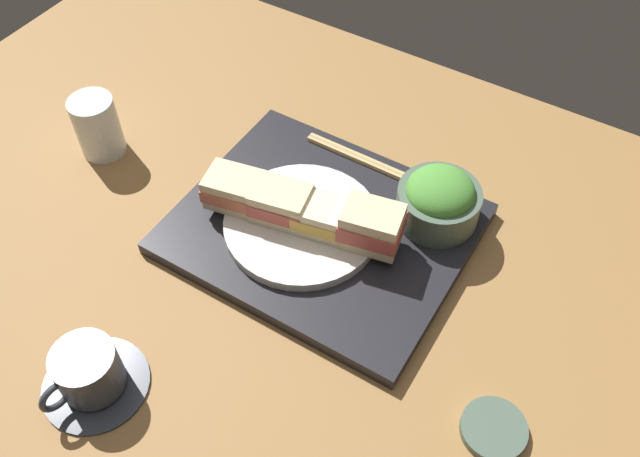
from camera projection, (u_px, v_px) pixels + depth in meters
ground_plane at (271, 252)px, 97.41cm from camera, size 140.00×100.00×3.00cm
serving_tray at (322, 229)px, 96.85cm from camera, size 39.80×32.86×2.14cm
sandwich_plate at (302, 224)px, 95.08cm from camera, size 21.93×21.93×1.47cm
sandwich_nearmost at (372, 227)px, 89.90cm from camera, size 9.16×7.55×6.08cm
sandwich_inner_near at (324, 217)px, 92.04cm from camera, size 8.90×7.39×4.44cm
sandwich_inner_far at (279, 202)px, 93.33cm from camera, size 8.93×7.45×4.99cm
sandwich_farmost at (235, 190)px, 94.85cm from camera, size 9.04×7.46×4.93cm
salad_bowl at (439, 199)px, 94.03cm from camera, size 11.69×11.69×7.89cm
chopsticks_pair at (366, 161)px, 103.45cm from camera, size 20.30×1.47×0.70cm
coffee_cup at (89, 374)px, 80.19cm from camera, size 13.01×13.08×7.14cm
drinking_glass at (97, 126)px, 104.69cm from camera, size 6.87×6.87×9.93cm
small_sauce_dish at (494, 429)px, 78.58cm from camera, size 7.79×7.79×1.20cm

